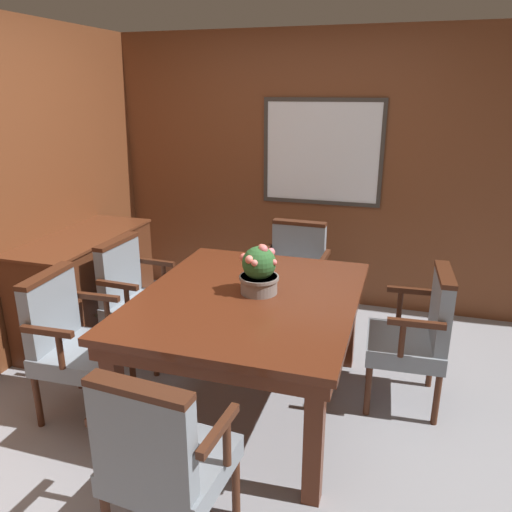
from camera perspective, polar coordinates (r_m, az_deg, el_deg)
ground_plane at (r=3.37m, az=-3.46°, el=-16.89°), size 14.00×14.00×0.00m
wall_back at (r=4.66m, az=4.67°, el=9.56°), size 7.20×0.08×2.45m
dining_table at (r=3.07m, az=-0.83°, el=-6.08°), size 1.30×1.56×0.77m
chair_left_near at (r=3.30m, az=-20.34°, el=-8.82°), size 0.49×0.55×0.92m
chair_head_near at (r=2.27m, az=-10.72°, el=-21.54°), size 0.56×0.51×0.92m
chair_head_far at (r=4.15m, az=4.44°, el=-1.95°), size 0.55×0.48×0.92m
chair_right_far at (r=3.33m, az=17.95°, el=-8.28°), size 0.50×0.56×0.92m
chair_left_far at (r=3.82m, az=-13.66°, el=-4.30°), size 0.49×0.55×0.92m
potted_plant at (r=3.01m, az=0.35°, el=-1.70°), size 0.24×0.24×0.31m
sideboard_cabinet at (r=4.28m, az=-18.76°, el=-3.32°), size 0.55×1.27×0.86m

